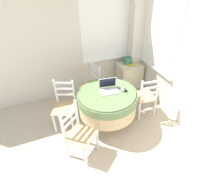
# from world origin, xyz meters

# --- Properties ---
(corner_room_shell) EXTENTS (4.55, 5.20, 2.55)m
(corner_room_shell) POSITION_xyz_m (1.38, 2.15, 1.28)
(corner_room_shell) COLOR beige
(corner_room_shell) RESTS_ON ground_plane
(round_dining_table) EXTENTS (1.07, 1.07, 0.74)m
(round_dining_table) POSITION_xyz_m (1.00, 2.05, 0.55)
(round_dining_table) COLOR #4C3D2D
(round_dining_table) RESTS_ON ground_plane
(laptop) EXTENTS (0.35, 0.29, 0.22)m
(laptop) POSITION_xyz_m (1.04, 2.10, 0.79)
(laptop) COLOR silver
(laptop) RESTS_ON round_dining_table
(computer_mouse) EXTENTS (0.06, 0.10, 0.05)m
(computer_mouse) POSITION_xyz_m (1.27, 2.00, 0.76)
(computer_mouse) COLOR silver
(computer_mouse) RESTS_ON round_dining_table
(cell_phone) EXTENTS (0.06, 0.12, 0.01)m
(cell_phone) POSITION_xyz_m (1.31, 1.99, 0.74)
(cell_phone) COLOR black
(cell_phone) RESTS_ON round_dining_table
(dining_chair_near_back_window) EXTENTS (0.49, 0.47, 0.92)m
(dining_chair_near_back_window) POSITION_xyz_m (0.91, 2.84, 0.44)
(dining_chair_near_back_window) COLOR tan
(dining_chair_near_back_window) RESTS_ON ground_plane
(dining_chair_near_right_window) EXTENTS (0.42, 0.44, 0.92)m
(dining_chair_near_right_window) POSITION_xyz_m (1.78, 2.02, 0.44)
(dining_chair_near_right_window) COLOR tan
(dining_chair_near_right_window) RESTS_ON ground_plane
(dining_chair_camera_near) EXTENTS (0.55, 0.56, 0.92)m
(dining_chair_camera_near) POSITION_xyz_m (0.35, 1.60, 0.44)
(dining_chair_camera_near) COLOR tan
(dining_chair_camera_near) RESTS_ON ground_plane
(dining_chair_left_flank) EXTENTS (0.52, 0.53, 0.92)m
(dining_chair_left_flank) POSITION_xyz_m (0.27, 2.34, 0.44)
(dining_chair_left_flank) COLOR tan
(dining_chair_left_flank) RESTS_ON ground_plane
(corner_cabinet) EXTENTS (0.58, 0.49, 0.65)m
(corner_cabinet) POSITION_xyz_m (1.97, 3.07, 0.33)
(corner_cabinet) COLOR beige
(corner_cabinet) RESTS_ON ground_plane
(storage_box) EXTENTS (0.15, 0.19, 0.14)m
(storage_box) POSITION_xyz_m (1.93, 3.12, 0.72)
(storage_box) COLOR #387A5B
(storage_box) RESTS_ON corner_cabinet
(book_on_cabinet) EXTENTS (0.15, 0.23, 0.02)m
(book_on_cabinet) POSITION_xyz_m (1.96, 3.02, 0.66)
(book_on_cabinet) COLOR gold
(book_on_cabinet) RESTS_ON corner_cabinet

